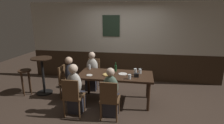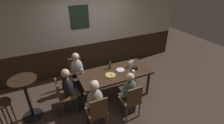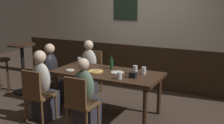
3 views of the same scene
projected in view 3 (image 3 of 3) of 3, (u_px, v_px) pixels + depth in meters
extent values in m
plane|color=#423328|center=(107.00, 112.00, 4.76)|extent=(12.00, 12.00, 0.00)
cube|color=#332316|center=(141.00, 66.00, 6.09)|extent=(6.40, 0.10, 0.95)
cube|color=beige|center=(143.00, 8.00, 5.79)|extent=(6.40, 0.10, 1.65)
cube|color=#233828|center=(125.00, 5.00, 5.89)|extent=(0.56, 0.03, 0.68)
cube|color=#382316|center=(107.00, 73.00, 4.60)|extent=(1.85, 0.86, 0.05)
cylinder|color=#382316|center=(56.00, 93.00, 4.75)|extent=(0.07, 0.07, 0.69)
cylinder|color=#382316|center=(145.00, 110.00, 4.02)|extent=(0.07, 0.07, 0.69)
cylinder|color=#382316|center=(79.00, 82.00, 5.36)|extent=(0.07, 0.07, 0.69)
cylinder|color=#382316|center=(159.00, 95.00, 4.62)|extent=(0.07, 0.07, 0.69)
cube|color=brown|center=(50.00, 80.00, 5.23)|extent=(0.40, 0.40, 0.04)
cube|color=brown|center=(42.00, 67.00, 5.25)|extent=(0.04, 0.36, 0.43)
cylinder|color=brown|center=(62.00, 89.00, 5.35)|extent=(0.04, 0.04, 0.41)
cylinder|color=brown|center=(51.00, 95.00, 5.06)|extent=(0.04, 0.04, 0.41)
cylinder|color=brown|center=(49.00, 87.00, 5.50)|extent=(0.04, 0.04, 0.41)
cylinder|color=brown|center=(37.00, 92.00, 5.21)|extent=(0.04, 0.04, 0.41)
cube|color=brown|center=(40.00, 96.00, 4.36)|extent=(0.40, 0.40, 0.04)
cube|color=brown|center=(31.00, 85.00, 4.15)|extent=(0.36, 0.04, 0.43)
cylinder|color=brown|center=(40.00, 103.00, 4.63)|extent=(0.04, 0.04, 0.41)
cylinder|color=brown|center=(56.00, 107.00, 4.48)|extent=(0.04, 0.04, 0.41)
cylinder|color=brown|center=(26.00, 110.00, 4.34)|extent=(0.04, 0.04, 0.41)
cylinder|color=brown|center=(42.00, 114.00, 4.19)|extent=(0.04, 0.04, 0.41)
cube|color=brown|center=(90.00, 73.00, 5.70)|extent=(0.40, 0.40, 0.04)
cube|color=brown|center=(94.00, 61.00, 5.80)|extent=(0.36, 0.04, 0.43)
cylinder|color=brown|center=(93.00, 87.00, 5.52)|extent=(0.04, 0.04, 0.41)
cylinder|color=brown|center=(79.00, 84.00, 5.67)|extent=(0.04, 0.04, 0.41)
cylinder|color=brown|center=(101.00, 82.00, 5.82)|extent=(0.04, 0.04, 0.41)
cylinder|color=brown|center=(88.00, 80.00, 5.97)|extent=(0.04, 0.04, 0.41)
cube|color=brown|center=(83.00, 104.00, 4.00)|extent=(0.40, 0.40, 0.04)
cube|color=brown|center=(75.00, 93.00, 3.79)|extent=(0.36, 0.04, 0.43)
cylinder|color=brown|center=(80.00, 112.00, 4.27)|extent=(0.04, 0.04, 0.41)
cylinder|color=brown|center=(98.00, 116.00, 4.12)|extent=(0.04, 0.04, 0.41)
cylinder|color=brown|center=(67.00, 120.00, 3.98)|extent=(0.04, 0.04, 0.41)
cube|color=#2D2D38|center=(55.00, 91.00, 5.22)|extent=(0.34, 0.32, 0.45)
ellipsoid|color=black|center=(50.00, 66.00, 5.15)|extent=(0.22, 0.34, 0.51)
sphere|color=#DBB293|center=(50.00, 49.00, 5.07)|extent=(0.19, 0.19, 0.19)
cube|color=#2D2D38|center=(46.00, 105.00, 4.52)|extent=(0.32, 0.34, 0.45)
ellipsoid|color=beige|center=(41.00, 78.00, 4.33)|extent=(0.34, 0.22, 0.52)
sphere|color=beige|center=(40.00, 57.00, 4.25)|extent=(0.20, 0.20, 0.20)
cube|color=#2D2D38|center=(87.00, 84.00, 5.63)|extent=(0.32, 0.34, 0.45)
ellipsoid|color=beige|center=(89.00, 61.00, 5.60)|extent=(0.34, 0.22, 0.50)
sphere|color=beige|center=(89.00, 45.00, 5.52)|extent=(0.20, 0.20, 0.20)
cube|color=#2D2D38|center=(88.00, 114.00, 4.16)|extent=(0.32, 0.34, 0.45)
ellipsoid|color=#56705B|center=(84.00, 86.00, 3.97)|extent=(0.34, 0.22, 0.50)
sphere|color=beige|center=(83.00, 64.00, 3.90)|extent=(0.18, 0.18, 0.18)
cylinder|color=tan|center=(95.00, 72.00, 4.59)|extent=(0.27, 0.27, 0.02)
cylinder|color=#DBB760|center=(95.00, 71.00, 4.59)|extent=(0.23, 0.23, 0.01)
cylinder|color=maroon|center=(94.00, 71.00, 4.52)|extent=(0.03, 0.03, 0.00)
cylinder|color=maroon|center=(97.00, 71.00, 4.58)|extent=(0.03, 0.03, 0.00)
cylinder|color=maroon|center=(96.00, 70.00, 4.59)|extent=(0.03, 0.03, 0.00)
cylinder|color=silver|center=(144.00, 71.00, 4.45)|extent=(0.07, 0.07, 0.12)
cylinder|color=silver|center=(144.00, 73.00, 4.46)|extent=(0.06, 0.06, 0.05)
cylinder|color=silver|center=(119.00, 76.00, 4.17)|extent=(0.08, 0.08, 0.11)
cylinder|color=#B26623|center=(119.00, 77.00, 4.18)|extent=(0.07, 0.07, 0.05)
cylinder|color=silver|center=(79.00, 60.00, 5.19)|extent=(0.06, 0.06, 0.12)
cylinder|color=#C6842D|center=(79.00, 61.00, 5.19)|extent=(0.05, 0.05, 0.10)
cylinder|color=silver|center=(135.00, 70.00, 4.43)|extent=(0.07, 0.07, 0.15)
cylinder|color=#C6842D|center=(135.00, 71.00, 4.43)|extent=(0.07, 0.07, 0.11)
cylinder|color=#194723|center=(111.00, 64.00, 4.80)|extent=(0.06, 0.06, 0.17)
cylinder|color=#194723|center=(111.00, 58.00, 4.77)|extent=(0.03, 0.03, 0.07)
cylinder|color=white|center=(117.00, 72.00, 4.55)|extent=(0.22, 0.22, 0.01)
cylinder|color=white|center=(70.00, 70.00, 4.70)|extent=(0.15, 0.15, 0.01)
cube|color=black|center=(133.00, 75.00, 4.25)|extent=(0.11, 0.09, 0.09)
cylinder|color=black|center=(25.00, 91.00, 5.81)|extent=(0.44, 0.44, 0.03)
cylinder|color=black|center=(23.00, 68.00, 5.69)|extent=(0.07, 0.07, 0.99)
cylinder|color=black|center=(21.00, 45.00, 5.58)|extent=(0.56, 0.56, 0.03)
cylinder|color=#422B1C|center=(2.00, 60.00, 5.72)|extent=(0.34, 0.34, 0.04)
cylinder|color=#422B1C|center=(8.00, 77.00, 5.74)|extent=(0.03, 0.03, 0.68)
cylinder|color=#422B1C|center=(8.00, 75.00, 5.91)|extent=(0.03, 0.03, 0.68)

